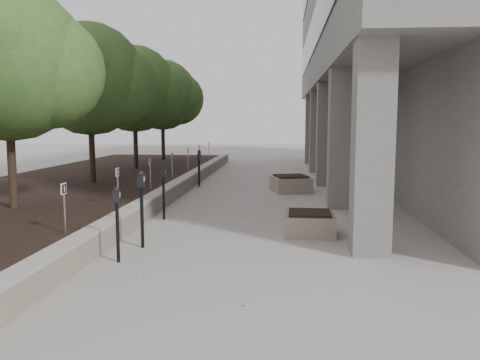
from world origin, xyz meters
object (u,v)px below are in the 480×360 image
at_px(parking_meter_2, 142,209).
at_px(planter_back, 291,183).
at_px(parking_meter_4, 199,170).
at_px(parking_meter_1, 117,225).
at_px(planter_front, 309,223).
at_px(crabapple_tree_3, 90,103).
at_px(crabapple_tree_2, 8,95).
at_px(crabapple_tree_5, 163,110).
at_px(parking_meter_3, 164,193).
at_px(crabapple_tree_4, 135,107).
at_px(parking_meter_5, 199,167).

bearing_deg(parking_meter_2, planter_back, 78.86).
bearing_deg(parking_meter_4, parking_meter_2, -80.67).
bearing_deg(parking_meter_1, planter_front, 34.05).
distance_m(crabapple_tree_3, parking_meter_2, 8.23).
xyz_separation_m(crabapple_tree_3, planter_back, (6.84, 1.13, -2.82)).
relative_size(crabapple_tree_2, parking_meter_1, 3.98).
bearing_deg(crabapple_tree_5, parking_meter_3, -76.03).
bearing_deg(crabapple_tree_4, parking_meter_2, -72.45).
bearing_deg(parking_meter_4, crabapple_tree_3, -141.16).
xyz_separation_m(parking_meter_1, parking_meter_2, (0.14, 1.03, 0.09)).
bearing_deg(planter_front, crabapple_tree_4, 124.32).
bearing_deg(parking_meter_5, planter_front, -82.54).
xyz_separation_m(crabapple_tree_3, parking_meter_4, (3.34, 2.11, -2.48)).
bearing_deg(crabapple_tree_5, crabapple_tree_4, -90.00).
xyz_separation_m(crabapple_tree_3, parking_meter_5, (3.27, 2.63, -2.42)).
xyz_separation_m(crabapple_tree_2, parking_meter_1, (3.63, -2.96, -2.44)).
height_order(crabapple_tree_3, planter_front, crabapple_tree_3).
xyz_separation_m(crabapple_tree_5, parking_meter_5, (3.27, -7.37, -2.42)).
bearing_deg(parking_meter_3, parking_meter_2, -86.67).
relative_size(crabapple_tree_2, parking_meter_2, 3.52).
bearing_deg(parking_meter_1, parking_meter_4, 90.52).
height_order(crabapple_tree_2, parking_meter_5, crabapple_tree_2).
bearing_deg(crabapple_tree_5, parking_meter_4, -67.06).
relative_size(crabapple_tree_3, crabapple_tree_4, 1.00).
xyz_separation_m(crabapple_tree_4, planter_front, (7.15, -10.48, -2.86)).
distance_m(crabapple_tree_3, planter_back, 7.49).
xyz_separation_m(parking_meter_2, planter_front, (3.38, 1.45, -0.52)).
distance_m(crabapple_tree_2, crabapple_tree_3, 5.00).
height_order(crabapple_tree_2, crabapple_tree_3, same).
height_order(crabapple_tree_3, planter_back, crabapple_tree_3).
bearing_deg(parking_meter_4, parking_meter_1, -81.76).
relative_size(parking_meter_4, parking_meter_5, 0.92).
bearing_deg(parking_meter_5, parking_meter_4, -100.73).
relative_size(parking_meter_3, parking_meter_5, 0.99).
bearing_deg(planter_back, crabapple_tree_3, -170.59).
height_order(parking_meter_2, parking_meter_3, parking_meter_2).
height_order(crabapple_tree_4, parking_meter_2, crabapple_tree_4).
height_order(parking_meter_1, parking_meter_2, parking_meter_2).
xyz_separation_m(crabapple_tree_2, crabapple_tree_5, (0.00, 15.00, 0.00)).
relative_size(crabapple_tree_2, planter_back, 4.29).
xyz_separation_m(crabapple_tree_5, parking_meter_3, (3.52, -14.15, -2.43)).
height_order(crabapple_tree_4, planter_back, crabapple_tree_4).
distance_m(parking_meter_1, planter_front, 4.33).
xyz_separation_m(parking_meter_1, parking_meter_4, (-0.29, 10.07, -0.04)).
xyz_separation_m(crabapple_tree_4, parking_meter_4, (3.34, -2.89, -2.48)).
bearing_deg(planter_back, crabapple_tree_4, 150.53).
bearing_deg(crabapple_tree_4, crabapple_tree_3, -90.00).
distance_m(planter_front, planter_back, 6.62).
bearing_deg(crabapple_tree_5, parking_meter_5, -66.06).
distance_m(crabapple_tree_2, parking_meter_5, 8.65).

